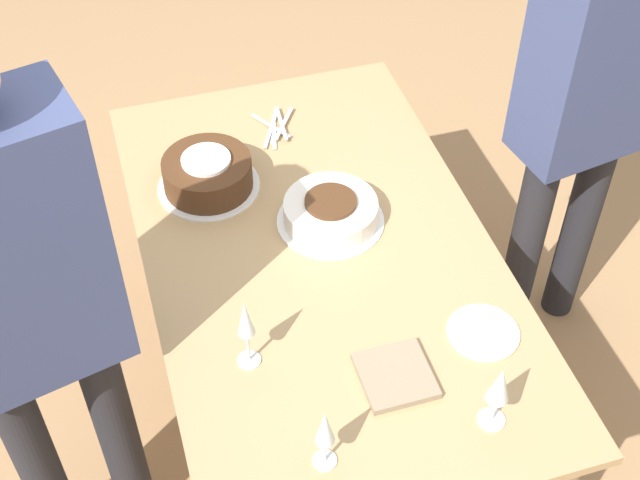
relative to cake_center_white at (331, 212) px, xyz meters
The scene contains 12 objects.
ground_plane 0.80m from the cake_center_white, 30.55° to the right, with size 12.00×12.00×0.00m, color #A87F56.
dining_table 0.19m from the cake_center_white, 30.55° to the right, with size 1.62×0.95×0.75m.
cake_center_white is the anchor object (origin of this frame).
cake_front_chocolate 0.39m from the cake_center_white, 129.00° to the right, with size 0.30×0.30×0.11m.
wine_glass_near 0.77m from the cake_center_white, 18.25° to the right, with size 0.06×0.06×0.19m.
wine_glass_far 0.54m from the cake_center_white, 39.47° to the right, with size 0.06×0.06×0.22m.
wine_glass_extra 0.76m from the cake_center_white, 12.43° to the left, with size 0.07×0.07×0.20m.
dessert_plate_right 0.56m from the cake_center_white, 26.79° to the left, with size 0.19×0.19×0.01m.
fork_pile 0.45m from the cake_center_white, behind, with size 0.20×0.14×0.02m.
napkin_stack 0.56m from the cake_center_white, ahead, with size 0.18×0.17×0.02m.
person_cutting 0.90m from the cake_center_white, 68.72° to the right, with size 0.31×0.44×1.73m.
person_watching 0.83m from the cake_center_white, 93.28° to the left, with size 0.28×0.43×1.68m.
Camera 1 is at (1.61, -0.49, 2.54)m, focal length 50.00 mm.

